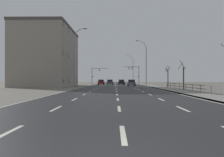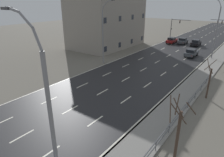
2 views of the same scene
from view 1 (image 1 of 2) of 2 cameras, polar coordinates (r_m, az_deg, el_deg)
The scene contains 17 objects.
ground_plane at distance 52.27m, azimuth 1.00°, elevation -2.09°, with size 160.00×160.00×0.12m.
road_asphalt_strip at distance 64.25m, azimuth 0.95°, elevation -1.68°, with size 14.00×120.00×0.03m.
sidewalk_right at distance 64.84m, azimuth 8.42°, elevation -1.62°, with size 3.00×120.00×0.12m.
guardrail at distance 26.75m, azimuth 22.93°, elevation -2.22°, with size 0.07×31.92×1.00m.
street_lamp_foreground at distance 17.18m, azimuth 27.90°, elevation 11.57°, with size 2.52×0.24×10.54m.
street_lamp_midground at distance 53.10m, azimuth 9.07°, elevation 4.00°, with size 2.70×0.24×11.38m.
street_lamp_distant at distance 90.25m, azimuth 5.61°, elevation 2.40°, with size 2.84×0.24×11.84m.
street_lamp_left_bank at distance 38.28m, azimuth -10.15°, elevation 5.24°, with size 2.50×0.24×10.81m.
traffic_signal_right at distance 71.04m, azimuth 6.28°, elevation 1.86°, with size 5.24×0.36×6.13m.
traffic_signal_left at distance 70.94m, azimuth -4.58°, elevation 1.49°, with size 5.60×0.36×5.61m.
car_mid_centre at distance 51.91m, azimuth 5.28°, elevation -1.15°, with size 1.90×4.13×1.57m.
car_near_right at distance 63.45m, azimuth -0.58°, elevation -0.98°, with size 1.96×4.16×1.57m.
car_near_left at distance 62.39m, azimuth -2.96°, elevation -0.99°, with size 1.86×4.11×1.57m.
car_far_right at distance 62.99m, azimuth 2.56°, elevation -0.98°, with size 1.89×4.13×1.57m.
brick_building at distance 52.21m, azimuth -16.99°, elevation 5.58°, with size 11.35×18.23×13.81m.
bare_tree_mid at distance 35.64m, azimuth 18.78°, elevation 0.50°, with size 1.12×1.54×4.74m.
bare_tree_far at distance 46.31m, azimuth 14.90°, elevation 0.48°, with size 0.99×1.13×4.58m.
Camera 1 is at (-0.25, -4.24, 1.65)m, focal length 33.71 mm.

